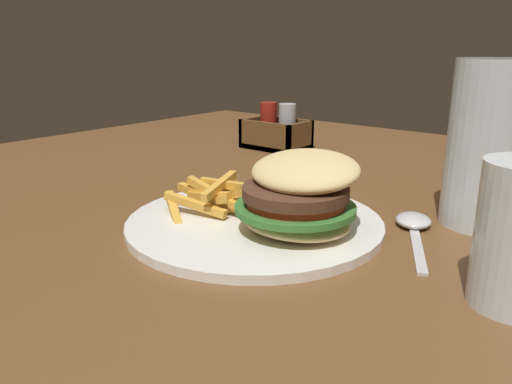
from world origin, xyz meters
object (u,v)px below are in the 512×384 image
(meal_plate_near, at_px, (275,208))
(condiment_caddy, at_px, (277,133))
(beer_glass, at_px, (491,149))
(spoon, at_px, (414,223))

(meal_plate_near, xyz_separation_m, condiment_caddy, (-0.28, 0.37, 0.00))
(beer_glass, bearing_deg, condiment_caddy, 156.48)
(spoon, bearing_deg, beer_glass, -66.02)
(meal_plate_near, relative_size, beer_glass, 1.56)
(beer_glass, height_order, condiment_caddy, beer_glass)
(meal_plate_near, distance_m, beer_glass, 0.25)
(meal_plate_near, height_order, condiment_caddy, meal_plate_near)
(spoon, distance_m, condiment_caddy, 0.47)
(meal_plate_near, height_order, beer_glass, beer_glass)
(beer_glass, bearing_deg, spoon, -129.73)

